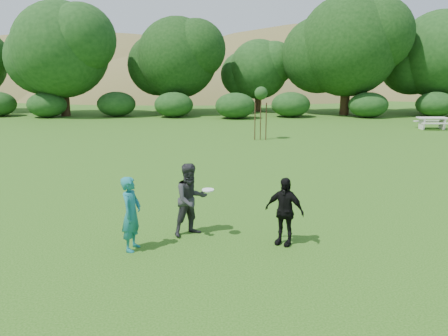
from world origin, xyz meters
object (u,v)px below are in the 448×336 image
object	(u,v)px
player_teal	(131,214)
picnic_table	(432,121)
player_grey	(191,200)
sapling	(261,95)
player_black	(284,211)

from	to	relation	value
player_teal	picnic_table	xyz separation A→B (m)	(15.14, 19.02, -0.28)
player_teal	player_grey	bearing A→B (deg)	-42.80
player_teal	picnic_table	bearing A→B (deg)	-27.36
player_grey	sapling	distance (m)	14.23
player_grey	picnic_table	size ratio (longest dim) A/B	0.94
picnic_table	player_teal	bearing A→B (deg)	-128.52
sapling	picnic_table	distance (m)	12.20
player_grey	picnic_table	bearing A→B (deg)	19.72
player_grey	player_black	distance (m)	2.14
player_teal	picnic_table	distance (m)	24.31
player_teal	picnic_table	world-z (taller)	player_teal
sapling	picnic_table	world-z (taller)	sapling
player_teal	player_black	xyz separation A→B (m)	(3.25, 0.31, -0.04)
player_black	picnic_table	distance (m)	22.16
player_grey	player_black	world-z (taller)	player_grey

